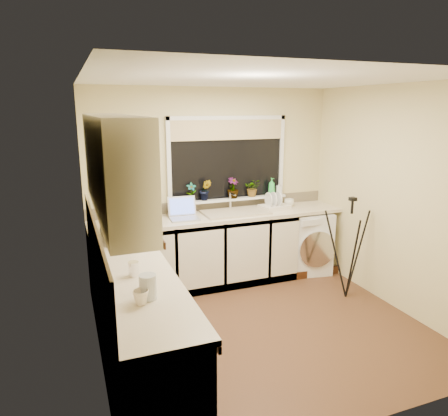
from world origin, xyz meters
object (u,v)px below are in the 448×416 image
soap_bottle_clear (279,188)px  plant_c (233,188)px  laptop (183,213)px  steel_jar (134,269)px  tripod (349,248)px  dish_rack (274,207)px  plant_d (253,188)px  plant_a (191,192)px  cup_back (289,203)px  glass_jug (148,287)px  soap_bottle_green (272,187)px  kettle (137,236)px  washing_machine (305,241)px  microwave (124,222)px  cup_left (141,297)px  plant_b (205,190)px

soap_bottle_clear → plant_c: bearing=-179.8°
laptop → steel_jar: bearing=-114.1°
tripod → plant_c: size_ratio=4.54×
dish_rack → steel_jar: steel_jar is taller
plant_d → plant_a: bearing=-179.2°
cup_back → glass_jug: bearing=-137.7°
soap_bottle_green → soap_bottle_clear: 0.13m
kettle → glass_jug: kettle is taller
laptop → kettle: bearing=-125.5°
plant_a → plant_c: size_ratio=0.89×
soap_bottle_clear → cup_back: (0.09, -0.14, -0.18)m
washing_machine → soap_bottle_green: bearing=160.7°
soap_bottle_clear → microwave: bearing=-161.6°
plant_a → plant_d: 0.85m
tripod → plant_a: bearing=133.8°
plant_d → kettle: bearing=-148.4°
washing_machine → plant_d: plant_d is taller
glass_jug → plant_c: 2.72m
plant_d → soap_bottle_green: size_ratio=0.99×
cup_left → washing_machine: bearing=38.6°
plant_c → cup_back: plant_c is taller
soap_bottle_green → plant_a: bearing=179.7°
kettle → cup_left: (-0.18, -1.26, -0.05)m
steel_jar → cup_left: (-0.03, -0.52, -0.01)m
dish_rack → plant_a: plant_a is taller
tripod → soap_bottle_clear: (-0.32, 1.15, 0.53)m
plant_c → cup_back: (0.76, -0.13, -0.23)m
laptop → microwave: size_ratio=0.61×
kettle → plant_d: (1.71, 1.05, 0.16)m
cup_back → laptop: bearing=-177.4°
laptop → plant_d: bearing=15.6°
laptop → plant_b: 0.46m
washing_machine → laptop: laptop is taller
dish_rack → cup_back: (0.25, 0.05, 0.03)m
plant_b → plant_c: bearing=-0.2°
microwave → cup_left: size_ratio=5.37×
dish_rack → microwave: size_ratio=0.61×
plant_b → tripod: bearing=-40.0°
glass_jug → steel_jar: bearing=93.8°
tripod → steel_jar: (-2.57, -0.63, 0.35)m
tripod → soap_bottle_clear: size_ratio=7.15×
kettle → plant_a: size_ratio=0.86×
tripod → plant_c: plant_c is taller
cup_back → plant_d: bearing=163.7°
cup_back → cup_left: (-2.37, -2.17, -0.00)m
laptop → cup_left: bearing=-108.7°
plant_a → microwave: bearing=-142.7°
plant_c → laptop: bearing=-164.4°
washing_machine → tripod: (0.02, -0.91, 0.19)m
tripod → plant_c: bearing=121.0°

